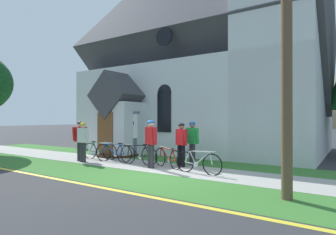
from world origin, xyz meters
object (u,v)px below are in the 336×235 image
(bicycle_white, at_px, (198,162))
(bicycle_silver, at_px, (100,151))
(bicycle_green, at_px, (114,152))
(cyclist_in_yellow_jersey, at_px, (83,139))
(cyclist_in_green_jersey, at_px, (80,138))
(church_sign, at_px, (121,126))
(cyclist_in_white_jersey, at_px, (192,140))
(cyclist_in_orange_jersey, at_px, (181,141))
(bicycle_black, at_px, (168,158))
(cyclist_in_blue_jersey, at_px, (151,140))
(bicycle_orange, at_px, (138,155))

(bicycle_white, bearing_deg, bicycle_silver, 174.54)
(bicycle_green, xyz_separation_m, cyclist_in_yellow_jersey, (-0.98, -0.78, 0.57))
(cyclist_in_green_jersey, bearing_deg, bicycle_white, 3.17)
(bicycle_white, bearing_deg, bicycle_green, 175.68)
(church_sign, height_order, cyclist_in_green_jersey, church_sign)
(bicycle_silver, distance_m, cyclist_in_white_jersey, 4.33)
(church_sign, distance_m, bicycle_green, 2.32)
(bicycle_green, xyz_separation_m, cyclist_in_orange_jersey, (2.97, 0.52, 0.57))
(bicycle_black, distance_m, bicycle_silver, 3.70)
(bicycle_white, relative_size, cyclist_in_orange_jersey, 1.07)
(cyclist_in_green_jersey, distance_m, cyclist_in_blue_jersey, 3.58)
(bicycle_silver, bearing_deg, bicycle_orange, -4.14)
(bicycle_black, height_order, bicycle_orange, bicycle_orange)
(cyclist_in_blue_jersey, relative_size, cyclist_in_yellow_jersey, 1.06)
(bicycle_black, height_order, bicycle_silver, bicycle_silver)
(church_sign, bearing_deg, bicycle_white, -20.84)
(bicycle_white, xyz_separation_m, cyclist_in_white_jersey, (-0.93, 1.32, 0.62))
(bicycle_white, relative_size, cyclist_in_blue_jersey, 1.00)
(cyclist_in_orange_jersey, bearing_deg, bicycle_silver, -175.11)
(bicycle_green, xyz_separation_m, cyclist_in_green_jersey, (-1.36, -0.61, 0.60))
(cyclist_in_white_jersey, relative_size, cyclist_in_green_jersey, 1.00)
(cyclist_in_white_jersey, bearing_deg, bicycle_black, -118.15)
(church_sign, relative_size, bicycle_green, 1.22)
(bicycle_silver, xyz_separation_m, bicycle_green, (1.03, -0.18, 0.01))
(cyclist_in_blue_jersey, bearing_deg, church_sign, 148.76)
(church_sign, xyz_separation_m, cyclist_in_blue_jersey, (3.40, -2.06, -0.40))
(bicycle_green, bearing_deg, cyclist_in_yellow_jersey, -141.62)
(cyclist_in_orange_jersey, bearing_deg, bicycle_orange, -162.65)
(bicycle_black, distance_m, cyclist_in_green_jersey, 4.13)
(bicycle_green, height_order, bicycle_white, bicycle_green)
(bicycle_orange, relative_size, cyclist_in_yellow_jersey, 1.09)
(church_sign, xyz_separation_m, bicycle_black, (3.85, -1.64, -1.06))
(bicycle_orange, distance_m, bicycle_green, 1.33)
(cyclist_in_green_jersey, bearing_deg, cyclist_in_blue_jersey, 4.10)
(cyclist_in_green_jersey, height_order, cyclist_in_orange_jersey, cyclist_in_green_jersey)
(cyclist_in_blue_jersey, bearing_deg, bicycle_orange, 157.52)
(cyclist_in_white_jersey, distance_m, cyclist_in_orange_jersey, 0.53)
(bicycle_silver, bearing_deg, bicycle_green, -9.91)
(bicycle_black, xyz_separation_m, bicycle_silver, (-3.70, 0.12, 0.01))
(bicycle_silver, relative_size, bicycle_white, 1.03)
(bicycle_silver, height_order, cyclist_in_yellow_jersey, cyclist_in_yellow_jersey)
(cyclist_in_green_jersey, relative_size, cyclist_in_yellow_jersey, 1.03)
(bicycle_black, distance_m, cyclist_in_white_jersey, 1.24)
(cyclist_in_white_jersey, bearing_deg, cyclist_in_yellow_jersey, -156.77)
(bicycle_white, bearing_deg, bicycle_orange, 173.43)
(church_sign, relative_size, bicycle_orange, 1.22)
(church_sign, relative_size, cyclist_in_orange_jersey, 1.33)
(cyclist_in_orange_jersey, bearing_deg, cyclist_in_blue_jersey, -130.78)
(bicycle_silver, bearing_deg, church_sign, 95.67)
(bicycle_silver, relative_size, cyclist_in_yellow_jersey, 1.09)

